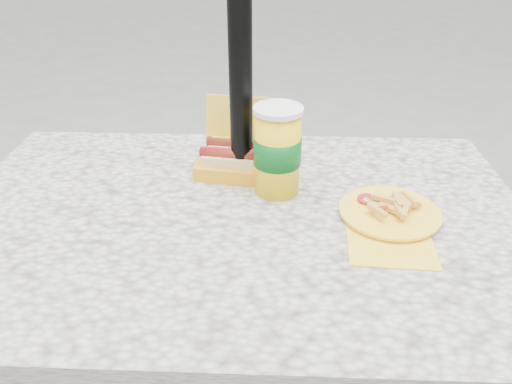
{
  "coord_description": "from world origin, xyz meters",
  "views": [
    {
      "loc": [
        0.07,
        -0.86,
        1.3
      ],
      "look_at": [
        0.04,
        0.01,
        0.8
      ],
      "focal_mm": 35.0,
      "sensor_mm": 36.0,
      "label": 1
    }
  ],
  "objects_px": {
    "umbrella_pole": "(240,21)",
    "fries_plate": "(389,213)",
    "soda_cup": "(277,151)",
    "hotdog_box": "(241,158)"
  },
  "relations": [
    {
      "from": "hotdog_box",
      "to": "soda_cup",
      "type": "relative_size",
      "value": 1.1
    },
    {
      "from": "fries_plate",
      "to": "umbrella_pole",
      "type": "bearing_deg",
      "value": 152.39
    },
    {
      "from": "fries_plate",
      "to": "soda_cup",
      "type": "distance_m",
      "value": 0.26
    },
    {
      "from": "umbrella_pole",
      "to": "fries_plate",
      "type": "height_order",
      "value": "umbrella_pole"
    },
    {
      "from": "fries_plate",
      "to": "soda_cup",
      "type": "relative_size",
      "value": 1.42
    },
    {
      "from": "hotdog_box",
      "to": "fries_plate",
      "type": "distance_m",
      "value": 0.37
    },
    {
      "from": "hotdog_box",
      "to": "soda_cup",
      "type": "xyz_separation_m",
      "value": [
        0.08,
        -0.09,
        0.06
      ]
    },
    {
      "from": "umbrella_pole",
      "to": "soda_cup",
      "type": "height_order",
      "value": "umbrella_pole"
    },
    {
      "from": "umbrella_pole",
      "to": "soda_cup",
      "type": "xyz_separation_m",
      "value": [
        0.08,
        -0.06,
        -0.25
      ]
    },
    {
      "from": "fries_plate",
      "to": "hotdog_box",
      "type": "bearing_deg",
      "value": 149.14
    }
  ]
}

